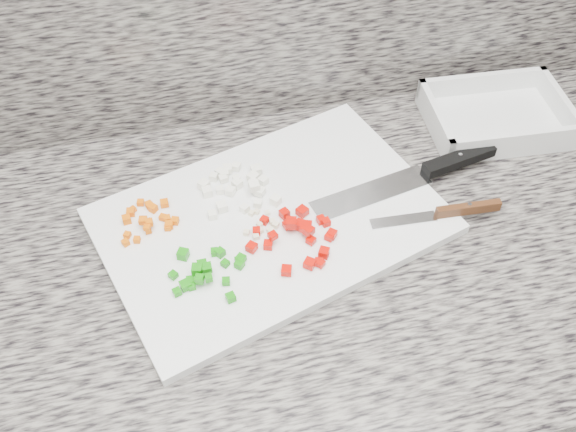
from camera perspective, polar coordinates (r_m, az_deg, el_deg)
The scene contains 11 objects.
cabinet at distance 1.30m, azimuth -0.55°, elevation -16.01°, with size 3.92×0.62×0.86m, color silver.
countertop at distance 0.91m, azimuth -0.75°, elevation -3.97°, with size 3.96×0.64×0.04m, color slate.
cutting_board at distance 0.92m, azimuth -1.50°, elevation -0.43°, with size 0.47×0.31×0.02m, color white.
carrot_pile at distance 0.92m, azimuth -12.28°, elevation -0.20°, with size 0.08×0.08×0.02m.
onion_pile at distance 0.94m, azimuth -4.61°, elevation 2.68°, with size 0.12×0.10×0.02m.
green_pepper_pile at distance 0.85m, azimuth -7.26°, elevation -4.79°, with size 0.11×0.10×0.02m.
red_pepper_pile at distance 0.88m, azimuth 1.01°, elevation -1.70°, with size 0.13×0.11×0.02m.
garlic_pile at distance 0.90m, azimuth -2.28°, elevation -0.80°, with size 0.05×0.05×0.01m.
chef_knife at distance 0.99m, azimuth 12.49°, elevation 3.97°, with size 0.31×0.09×0.02m.
paring_knife at distance 0.94m, azimuth 14.36°, elevation 0.38°, with size 0.19×0.03×0.02m.
tray at distance 1.12m, azimuth 18.02°, elevation 8.34°, with size 0.23×0.18×0.05m.
Camera 1 is at (-0.11, 0.91, 1.61)m, focal length 40.00 mm.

